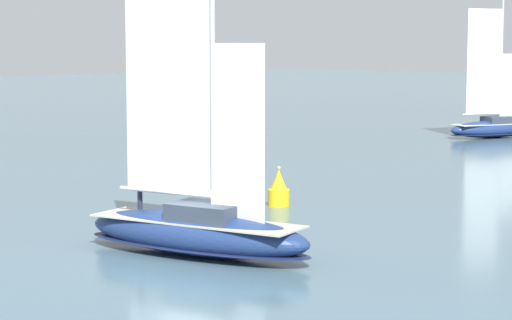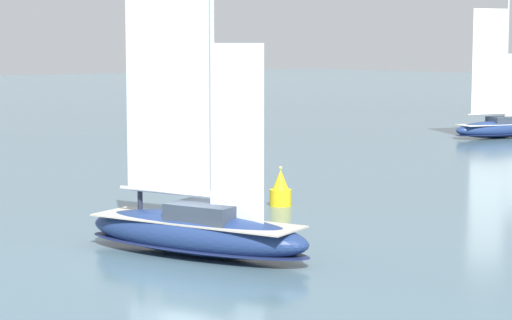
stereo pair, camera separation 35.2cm
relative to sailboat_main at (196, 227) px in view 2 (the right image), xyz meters
The scene contains 4 objects.
ground_plane 1.06m from the sailboat_main, 158.92° to the right, with size 400.00×400.00×0.00m, color slate.
sailboat_main is the anchor object (origin of this frame).
sailboat_moored_mid_channel 52.19m from the sailboat_main, 113.20° to the left, with size 4.79×8.96×11.87m.
channel_buoy 11.88m from the sailboat_main, 122.12° to the left, with size 1.08×1.08×1.96m.
Camera 2 is at (29.39, -22.50, 7.92)m, focal length 70.00 mm.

